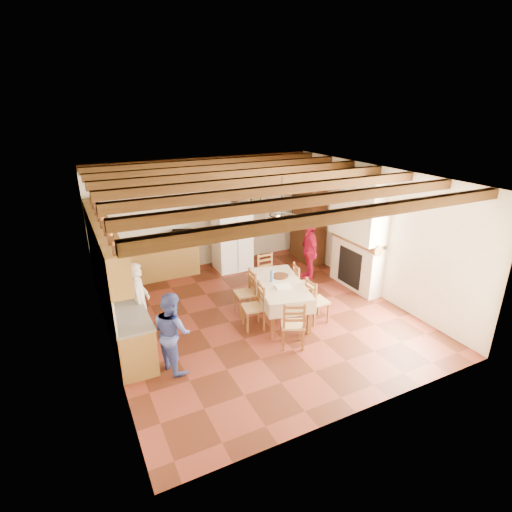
{
  "coord_description": "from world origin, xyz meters",
  "views": [
    {
      "loc": [
        -3.43,
        -6.78,
        4.33
      ],
      "look_at": [
        0.1,
        0.3,
        1.25
      ],
      "focal_mm": 28.0,
      "sensor_mm": 36.0,
      "label": 1
    }
  ],
  "objects_px": {
    "hutch": "(308,222)",
    "chair_right_near": "(317,300)",
    "person_woman_red": "(309,251)",
    "chair_right_far": "(303,284)",
    "person_woman_blue": "(172,332)",
    "refrigerator": "(232,236)",
    "chair_left_far": "(245,292)",
    "person_man": "(139,303)",
    "chair_left_near": "(253,307)",
    "microwave": "(182,236)",
    "chair_end_far": "(268,274)",
    "chair_end_near": "(293,323)",
    "dining_table": "(280,286)"
  },
  "relations": [
    {
      "from": "person_woman_red",
      "to": "chair_right_far",
      "type": "bearing_deg",
      "value": -25.3
    },
    {
      "from": "chair_right_near",
      "to": "person_man",
      "type": "relative_size",
      "value": 0.59
    },
    {
      "from": "chair_right_near",
      "to": "person_man",
      "type": "height_order",
      "value": "person_man"
    },
    {
      "from": "person_man",
      "to": "person_woman_red",
      "type": "relative_size",
      "value": 1.06
    },
    {
      "from": "chair_end_near",
      "to": "chair_left_near",
      "type": "bearing_deg",
      "value": -41.89
    },
    {
      "from": "hutch",
      "to": "person_man",
      "type": "bearing_deg",
      "value": -152.27
    },
    {
      "from": "chair_right_far",
      "to": "person_woman_blue",
      "type": "height_order",
      "value": "person_woman_blue"
    },
    {
      "from": "chair_end_far",
      "to": "person_woman_blue",
      "type": "relative_size",
      "value": 0.67
    },
    {
      "from": "chair_right_near",
      "to": "hutch",
      "type": "bearing_deg",
      "value": -28.17
    },
    {
      "from": "person_woman_red",
      "to": "microwave",
      "type": "distance_m",
      "value": 3.32
    },
    {
      "from": "dining_table",
      "to": "chair_right_near",
      "type": "xyz_separation_m",
      "value": [
        0.61,
        -0.51,
        -0.23
      ]
    },
    {
      "from": "dining_table",
      "to": "chair_right_near",
      "type": "height_order",
      "value": "chair_right_near"
    },
    {
      "from": "chair_end_near",
      "to": "chair_end_far",
      "type": "height_order",
      "value": "same"
    },
    {
      "from": "hutch",
      "to": "chair_end_far",
      "type": "bearing_deg",
      "value": -140.1
    },
    {
      "from": "hutch",
      "to": "chair_right_near",
      "type": "relative_size",
      "value": 2.35
    },
    {
      "from": "person_woman_blue",
      "to": "person_woman_red",
      "type": "xyz_separation_m",
      "value": [
        4.16,
        2.14,
        0.05
      ]
    },
    {
      "from": "dining_table",
      "to": "chair_right_far",
      "type": "distance_m",
      "value": 0.86
    },
    {
      "from": "hutch",
      "to": "person_man",
      "type": "distance_m",
      "value": 5.62
    },
    {
      "from": "chair_left_near",
      "to": "chair_end_near",
      "type": "distance_m",
      "value": 0.98
    },
    {
      "from": "chair_right_far",
      "to": "person_man",
      "type": "xyz_separation_m",
      "value": [
        -3.58,
        0.09,
        0.33
      ]
    },
    {
      "from": "refrigerator",
      "to": "person_woman_blue",
      "type": "distance_m",
      "value": 4.52
    },
    {
      "from": "person_woman_blue",
      "to": "person_woman_red",
      "type": "bearing_deg",
      "value": -78.65
    },
    {
      "from": "person_man",
      "to": "person_woman_blue",
      "type": "height_order",
      "value": "person_man"
    },
    {
      "from": "hutch",
      "to": "person_woman_red",
      "type": "distance_m",
      "value": 1.4
    },
    {
      "from": "hutch",
      "to": "chair_right_near",
      "type": "distance_m",
      "value": 3.59
    },
    {
      "from": "refrigerator",
      "to": "person_woman_red",
      "type": "height_order",
      "value": "refrigerator"
    },
    {
      "from": "hutch",
      "to": "person_woman_red",
      "type": "bearing_deg",
      "value": -116.56
    },
    {
      "from": "chair_end_near",
      "to": "person_woman_blue",
      "type": "bearing_deg",
      "value": 16.81
    },
    {
      "from": "microwave",
      "to": "chair_right_near",
      "type": "bearing_deg",
      "value": -46.12
    },
    {
      "from": "dining_table",
      "to": "chair_end_far",
      "type": "xyz_separation_m",
      "value": [
        0.33,
        1.12,
        -0.23
      ]
    },
    {
      "from": "chair_end_far",
      "to": "chair_right_near",
      "type": "bearing_deg",
      "value": -79.16
    },
    {
      "from": "chair_left_near",
      "to": "chair_end_far",
      "type": "height_order",
      "value": "same"
    },
    {
      "from": "microwave",
      "to": "dining_table",
      "type": "bearing_deg",
      "value": -51.89
    },
    {
      "from": "dining_table",
      "to": "chair_end_near",
      "type": "bearing_deg",
      "value": -106.84
    },
    {
      "from": "hutch",
      "to": "chair_left_far",
      "type": "height_order",
      "value": "hutch"
    },
    {
      "from": "chair_right_near",
      "to": "person_woman_blue",
      "type": "height_order",
      "value": "person_woman_blue"
    },
    {
      "from": "chair_left_near",
      "to": "chair_right_far",
      "type": "distance_m",
      "value": 1.54
    },
    {
      "from": "chair_right_near",
      "to": "chair_end_far",
      "type": "relative_size",
      "value": 1.0
    },
    {
      "from": "chair_end_near",
      "to": "person_woman_red",
      "type": "height_order",
      "value": "person_woman_red"
    },
    {
      "from": "refrigerator",
      "to": "chair_end_near",
      "type": "distance_m",
      "value": 4.03
    },
    {
      "from": "hutch",
      "to": "chair_end_near",
      "type": "distance_m",
      "value": 4.56
    },
    {
      "from": "refrigerator",
      "to": "chair_left_far",
      "type": "bearing_deg",
      "value": -106.06
    },
    {
      "from": "chair_right_near",
      "to": "person_woman_red",
      "type": "xyz_separation_m",
      "value": [
        1.05,
        1.91,
        0.28
      ]
    },
    {
      "from": "hutch",
      "to": "chair_left_near",
      "type": "height_order",
      "value": "hutch"
    },
    {
      "from": "chair_left_near",
      "to": "person_woman_blue",
      "type": "relative_size",
      "value": 0.67
    },
    {
      "from": "chair_left_far",
      "to": "person_woman_blue",
      "type": "height_order",
      "value": "person_woman_blue"
    },
    {
      "from": "chair_left_near",
      "to": "microwave",
      "type": "distance_m",
      "value": 3.43
    },
    {
      "from": "chair_left_near",
      "to": "chair_right_far",
      "type": "height_order",
      "value": "same"
    },
    {
      "from": "person_woman_blue",
      "to": "chair_end_far",
      "type": "bearing_deg",
      "value": -72.44
    },
    {
      "from": "chair_left_near",
      "to": "chair_end_near",
      "type": "relative_size",
      "value": 1.0
    }
  ]
}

